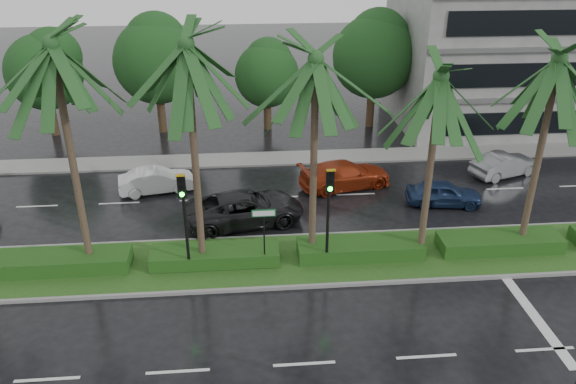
{
  "coord_description": "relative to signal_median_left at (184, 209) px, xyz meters",
  "views": [
    {
      "loc": [
        -1.67,
        -18.61,
        12.8
      ],
      "look_at": [
        0.03,
        1.5,
        2.96
      ],
      "focal_mm": 35.0,
      "sensor_mm": 36.0,
      "label": 1
    }
  ],
  "objects": [
    {
      "name": "ground",
      "position": [
        4.0,
        -0.3,
        -3.0
      ],
      "size": [
        120.0,
        120.0,
        0.0
      ],
      "primitive_type": "plane",
      "color": "black",
      "rests_on": "ground"
    },
    {
      "name": "far_sidewalk",
      "position": [
        4.0,
        11.7,
        -2.94
      ],
      "size": [
        40.0,
        2.0,
        0.12
      ],
      "primitive_type": "cube",
      "color": "slate",
      "rests_on": "ground"
    },
    {
      "name": "median",
      "position": [
        4.0,
        0.7,
        -2.92
      ],
      "size": [
        36.0,
        4.0,
        0.15
      ],
      "color": "gray",
      "rests_on": "ground"
    },
    {
      "name": "hedge",
      "position": [
        4.0,
        0.7,
        -2.55
      ],
      "size": [
        35.2,
        1.4,
        0.6
      ],
      "color": "#134215",
      "rests_on": "median"
    },
    {
      "name": "lane_markings",
      "position": [
        7.04,
        -0.73,
        -2.99
      ],
      "size": [
        34.0,
        13.06,
        0.01
      ],
      "color": "silver",
      "rests_on": "ground"
    },
    {
      "name": "palm_row",
      "position": [
        2.75,
        0.72,
        4.68
      ],
      "size": [
        26.3,
        4.2,
        9.7
      ],
      "color": "#3B2C22",
      "rests_on": "median"
    },
    {
      "name": "signal_median_left",
      "position": [
        0.0,
        0.0,
        0.0
      ],
      "size": [
        0.34,
        0.42,
        4.36
      ],
      "color": "black",
      "rests_on": "median"
    },
    {
      "name": "signal_median_right",
      "position": [
        5.5,
        0.0,
        0.0
      ],
      "size": [
        0.34,
        0.42,
        4.36
      ],
      "color": "black",
      "rests_on": "median"
    },
    {
      "name": "street_sign",
      "position": [
        3.0,
        0.18,
        -0.87
      ],
      "size": [
        0.95,
        0.09,
        2.6
      ],
      "color": "black",
      "rests_on": "median"
    },
    {
      "name": "bg_trees",
      "position": [
        3.84,
        17.29,
        1.65
      ],
      "size": [
        32.69,
        5.4,
        7.8
      ],
      "color": "#3E2D1C",
      "rests_on": "ground"
    },
    {
      "name": "building",
      "position": [
        21.0,
        17.7,
        3.0
      ],
      "size": [
        16.0,
        10.0,
        12.0
      ],
      "primitive_type": "cube",
      "color": "slate",
      "rests_on": "ground"
    },
    {
      "name": "car_white",
      "position": [
        -2.23,
        7.89,
        -2.37
      ],
      "size": [
        2.08,
        4.03,
        1.26
      ],
      "primitive_type": "imported",
      "rotation": [
        0.0,
        0.0,
        1.77
      ],
      "color": "silver",
      "rests_on": "ground"
    },
    {
      "name": "car_darkgrey",
      "position": [
        2.27,
        4.15,
        -2.24
      ],
      "size": [
        3.59,
        5.87,
        1.52
      ],
      "primitive_type": "imported",
      "rotation": [
        0.0,
        0.0,
        1.78
      ],
      "color": "black",
      "rests_on": "ground"
    },
    {
      "name": "car_red",
      "position": [
        7.59,
        7.63,
        -2.29
      ],
      "size": [
        3.11,
        5.24,
        1.42
      ],
      "primitive_type": "imported",
      "rotation": [
        0.0,
        0.0,
        1.81
      ],
      "color": "#972B10",
      "rests_on": "ground"
    },
    {
      "name": "car_blue",
      "position": [
        12.09,
        5.21,
        -2.38
      ],
      "size": [
        1.97,
        3.83,
        1.25
      ],
      "primitive_type": "imported",
      "rotation": [
        0.0,
        0.0,
        1.43
      ],
      "color": "navy",
      "rests_on": "ground"
    },
    {
      "name": "car_grey",
      "position": [
        16.63,
        8.36,
        -2.34
      ],
      "size": [
        2.65,
        4.22,
        1.31
      ],
      "primitive_type": "imported",
      "rotation": [
        0.0,
        0.0,
        1.92
      ],
      "color": "slate",
      "rests_on": "ground"
    }
  ]
}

